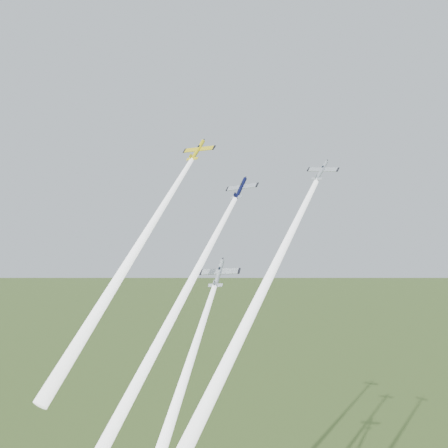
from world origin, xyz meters
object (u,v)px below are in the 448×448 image
Objects in this scene: plane_silver_right at (322,170)px; plane_yellow at (198,150)px; plane_silver_low at (219,273)px; plane_navy at (241,188)px.

plane_yellow is at bearing -177.40° from plane_silver_right.
plane_yellow reaches higher than plane_silver_low.
plane_silver_right is (17.81, 1.50, 2.81)m from plane_navy.
plane_yellow is at bearing 170.97° from plane_navy.
plane_yellow is at bearing 126.87° from plane_silver_low.
plane_navy is at bearing 83.40° from plane_silver_low.
plane_navy is 0.92× the size of plane_silver_low.
plane_navy is 18.09m from plane_silver_right.
plane_silver_low is at bearing -41.98° from plane_yellow.
plane_yellow reaches higher than plane_navy.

